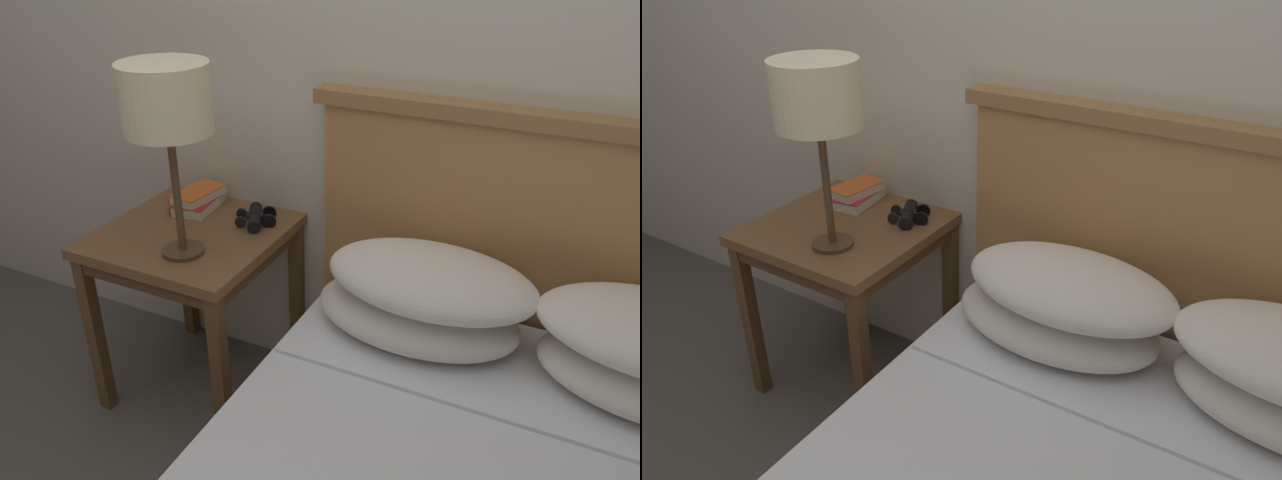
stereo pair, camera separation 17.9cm
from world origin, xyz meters
The scene contains 6 objects.
wall_back centered at (0.00, 1.08, 1.30)m, with size 8.00×0.06×2.60m.
nightstand centered at (-0.50, 0.76, 0.57)m, with size 0.58×0.58×0.65m.
table_lamp centered at (-0.43, 0.63, 1.13)m, with size 0.26×0.26×0.58m.
book_on_nightstand centered at (-0.59, 0.92, 0.67)m, with size 0.15×0.21×0.04m.
book_stacked_on_top centered at (-0.59, 0.92, 0.71)m, with size 0.13×0.20×0.03m.
binoculars_pair centered at (-0.34, 0.90, 0.68)m, with size 0.16×0.16×0.05m.
Camera 2 is at (0.84, -0.63, 1.60)m, focal length 35.00 mm.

